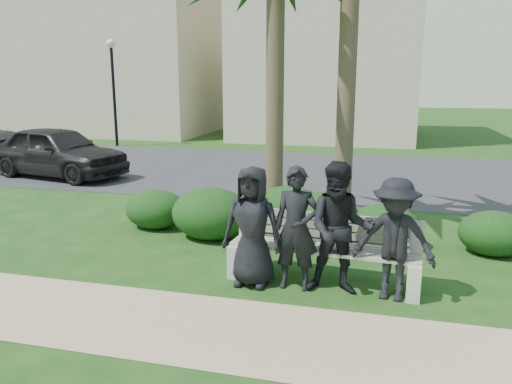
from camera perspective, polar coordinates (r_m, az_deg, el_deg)
ground at (r=7.33m, az=-0.26°, el=-8.95°), size 160.00×160.00×0.00m
footpath at (r=5.76m, az=-4.94°, el=-15.34°), size 30.00×1.60×0.01m
asphalt_street at (r=14.94m, az=7.49°, el=2.18°), size 160.00×8.00×0.01m
stucco_bldg_left at (r=28.17m, az=-15.31°, el=14.25°), size 10.40×8.40×7.30m
stucco_bldg_right at (r=24.76m, az=8.29°, el=14.83°), size 8.40×8.40×7.30m
street_lamp at (r=21.46m, az=-16.05°, el=12.89°), size 0.36×0.36×4.29m
park_bench at (r=6.86m, az=7.67°, el=-7.02°), size 2.59×0.77×0.89m
man_a at (r=6.61m, az=-0.42°, el=-3.96°), size 0.82×0.57×1.62m
man_b at (r=6.51m, az=4.63°, el=-4.19°), size 0.60×0.40×1.64m
man_c at (r=6.42m, az=9.54°, el=-4.16°), size 0.87×0.69×1.72m
man_d at (r=6.41m, az=15.55°, el=-5.27°), size 1.09×0.73×1.56m
hedge_a at (r=9.47m, az=-11.42°, el=-1.79°), size 1.14×0.94×0.74m
hedge_b at (r=8.71m, az=-5.16°, el=-2.30°), size 1.40×1.15×0.91m
hedge_c at (r=8.65m, az=3.74°, el=-2.25°), size 1.45×1.20×0.95m
hedge_d at (r=8.52m, az=7.35°, el=-2.78°), size 1.36×1.12×0.89m
hedge_e at (r=8.49m, az=14.44°, el=-3.66°), size 1.13×0.94×0.74m
hedge_f at (r=8.73m, az=25.63°, el=-4.16°), size 1.10×0.91×0.72m
car_a at (r=15.20m, az=-21.74°, el=4.31°), size 4.48×2.52×1.44m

